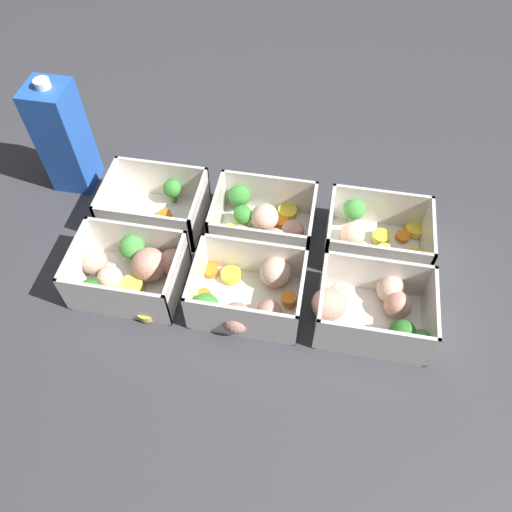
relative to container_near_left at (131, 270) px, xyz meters
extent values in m
plane|color=#38383D|center=(0.18, 0.06, -0.03)|extent=(4.00, 4.00, 0.00)
cube|color=silver|center=(0.00, -0.01, -0.02)|extent=(0.16, 0.12, 0.00)
cube|color=silver|center=(0.00, -0.06, 0.01)|extent=(0.16, 0.01, 0.07)
cube|color=silver|center=(0.00, 0.05, 0.01)|extent=(0.16, 0.01, 0.07)
cube|color=silver|center=(-0.08, -0.01, 0.01)|extent=(0.01, 0.12, 0.07)
cube|color=silver|center=(0.07, -0.01, 0.01)|extent=(0.01, 0.12, 0.07)
sphere|color=tan|center=(0.06, 0.03, 0.00)|extent=(0.06, 0.06, 0.04)
sphere|color=beige|center=(-0.03, -0.02, 0.00)|extent=(0.05, 0.05, 0.04)
cylinder|color=#DBC647|center=(0.00, -0.02, -0.01)|extent=(0.05, 0.05, 0.02)
sphere|color=tan|center=(0.02, 0.01, 0.00)|extent=(0.05, 0.05, 0.05)
cylinder|color=yellow|center=(-0.02, -0.04, -0.02)|extent=(0.04, 0.04, 0.01)
cylinder|color=#DBC647|center=(0.04, -0.05, -0.02)|extent=(0.04, 0.04, 0.01)
cylinder|color=#519448|center=(-0.01, 0.04, -0.01)|extent=(0.01, 0.01, 0.02)
sphere|color=#42933D|center=(-0.01, 0.04, 0.01)|extent=(0.04, 0.04, 0.04)
cylinder|color=#407A37|center=(-0.04, -0.05, -0.02)|extent=(0.01, 0.01, 0.02)
sphere|color=#2D7228|center=(-0.04, -0.05, 0.00)|extent=(0.03, 0.03, 0.03)
sphere|color=#D19E8C|center=(-0.06, 0.01, 0.00)|extent=(0.05, 0.05, 0.04)
cube|color=silver|center=(0.18, -0.01, -0.02)|extent=(0.16, 0.12, 0.00)
cube|color=silver|center=(0.18, -0.06, 0.01)|extent=(0.16, 0.01, 0.07)
cube|color=silver|center=(0.18, 0.05, 0.01)|extent=(0.16, 0.01, 0.07)
cube|color=silver|center=(0.10, -0.01, 0.01)|extent=(0.01, 0.12, 0.07)
cube|color=silver|center=(0.25, -0.01, 0.01)|extent=(0.01, 0.12, 0.07)
cylinder|color=orange|center=(0.24, 0.00, -0.02)|extent=(0.02, 0.02, 0.01)
cylinder|color=#49883F|center=(0.12, -0.04, -0.02)|extent=(0.01, 0.01, 0.01)
sphere|color=#388433|center=(0.12, -0.04, 0.00)|extent=(0.04, 0.04, 0.04)
cylinder|color=orange|center=(0.11, -0.02, -0.02)|extent=(0.03, 0.03, 0.01)
sphere|color=beige|center=(0.21, 0.03, 0.00)|extent=(0.07, 0.07, 0.05)
sphere|color=tan|center=(0.21, -0.03, 0.00)|extent=(0.05, 0.05, 0.04)
sphere|color=tan|center=(0.17, -0.05, 0.00)|extent=(0.05, 0.05, 0.04)
cylinder|color=orange|center=(0.11, 0.03, -0.02)|extent=(0.03, 0.03, 0.01)
cylinder|color=yellow|center=(0.14, 0.03, -0.02)|extent=(0.04, 0.04, 0.01)
cube|color=silver|center=(0.36, -0.01, -0.02)|extent=(0.16, 0.12, 0.00)
cube|color=silver|center=(0.36, -0.06, 0.01)|extent=(0.16, 0.01, 0.07)
cube|color=silver|center=(0.36, 0.05, 0.01)|extent=(0.16, 0.01, 0.07)
cube|color=silver|center=(0.28, -0.01, 0.01)|extent=(0.01, 0.12, 0.07)
cube|color=silver|center=(0.43, -0.01, 0.01)|extent=(0.01, 0.12, 0.07)
sphere|color=beige|center=(0.38, 0.04, 0.00)|extent=(0.06, 0.06, 0.04)
cylinder|color=#519448|center=(0.42, -0.05, -0.02)|extent=(0.01, 0.01, 0.01)
sphere|color=#42933D|center=(0.42, -0.05, 0.00)|extent=(0.03, 0.03, 0.03)
sphere|color=beige|center=(0.31, 0.02, 0.00)|extent=(0.04, 0.04, 0.04)
cylinder|color=#407A37|center=(0.39, -0.04, -0.02)|extent=(0.01, 0.01, 0.01)
sphere|color=#2D7228|center=(0.39, -0.04, 0.01)|extent=(0.04, 0.04, 0.04)
sphere|color=tan|center=(0.29, -0.01, 0.00)|extent=(0.05, 0.05, 0.05)
sphere|color=tan|center=(0.39, 0.01, 0.00)|extent=(0.05, 0.05, 0.04)
cube|color=silver|center=(0.00, 0.13, -0.02)|extent=(0.16, 0.12, 0.00)
cube|color=silver|center=(0.00, 0.07, 0.01)|extent=(0.16, 0.01, 0.07)
cube|color=silver|center=(0.00, 0.18, 0.01)|extent=(0.16, 0.01, 0.07)
cube|color=silver|center=(-0.08, 0.13, 0.01)|extent=(0.01, 0.12, 0.07)
cube|color=silver|center=(0.07, 0.13, 0.01)|extent=(0.01, 0.12, 0.07)
cylinder|color=orange|center=(0.01, 0.13, -0.02)|extent=(0.03, 0.03, 0.01)
cylinder|color=#49883F|center=(0.02, 0.17, -0.01)|extent=(0.01, 0.01, 0.02)
sphere|color=#388433|center=(0.02, 0.17, 0.01)|extent=(0.03, 0.03, 0.03)
cylinder|color=yellow|center=(0.01, 0.08, -0.02)|extent=(0.04, 0.04, 0.01)
cylinder|color=#DBC647|center=(-0.01, 0.10, -0.02)|extent=(0.04, 0.04, 0.01)
sphere|color=tan|center=(0.04, 0.09, 0.00)|extent=(0.05, 0.05, 0.04)
cylinder|color=orange|center=(-0.06, 0.09, -0.02)|extent=(0.03, 0.03, 0.01)
cube|color=silver|center=(0.18, 0.13, -0.02)|extent=(0.16, 0.12, 0.00)
cube|color=silver|center=(0.18, 0.07, 0.01)|extent=(0.16, 0.01, 0.07)
cube|color=silver|center=(0.18, 0.18, 0.01)|extent=(0.16, 0.01, 0.07)
cube|color=silver|center=(0.10, 0.13, 0.01)|extent=(0.01, 0.12, 0.07)
cube|color=silver|center=(0.25, 0.13, 0.01)|extent=(0.01, 0.12, 0.07)
sphere|color=beige|center=(0.18, 0.14, 0.00)|extent=(0.05, 0.05, 0.05)
cylinder|color=#49883F|center=(0.13, 0.17, -0.01)|extent=(0.01, 0.01, 0.02)
sphere|color=#388433|center=(0.13, 0.17, 0.01)|extent=(0.04, 0.04, 0.04)
sphere|color=tan|center=(0.15, 0.08, 0.00)|extent=(0.06, 0.06, 0.05)
sphere|color=#D19E8C|center=(0.20, 0.09, 0.00)|extent=(0.04, 0.04, 0.04)
cylinder|color=#49883F|center=(0.14, 0.14, -0.02)|extent=(0.01, 0.01, 0.01)
sphere|color=#388433|center=(0.14, 0.14, 0.00)|extent=(0.03, 0.03, 0.03)
cylinder|color=orange|center=(0.20, 0.15, -0.02)|extent=(0.03, 0.03, 0.01)
cylinder|color=yellow|center=(0.21, 0.17, -0.01)|extent=(0.04, 0.04, 0.02)
cylinder|color=orange|center=(0.24, 0.08, -0.02)|extent=(0.03, 0.03, 0.01)
cylinder|color=yellow|center=(0.13, 0.11, -0.02)|extent=(0.06, 0.06, 0.01)
sphere|color=#D19E8C|center=(0.23, 0.12, 0.00)|extent=(0.05, 0.05, 0.04)
cube|color=silver|center=(0.36, 0.13, -0.02)|extent=(0.16, 0.12, 0.00)
cube|color=silver|center=(0.36, 0.07, 0.01)|extent=(0.16, 0.01, 0.07)
cube|color=silver|center=(0.36, 0.18, 0.01)|extent=(0.16, 0.01, 0.07)
cube|color=silver|center=(0.28, 0.13, 0.01)|extent=(0.01, 0.12, 0.07)
cube|color=silver|center=(0.43, 0.13, 0.01)|extent=(0.01, 0.12, 0.07)
cylinder|color=orange|center=(0.40, 0.15, -0.02)|extent=(0.03, 0.03, 0.01)
cylinder|color=yellow|center=(0.42, 0.11, -0.02)|extent=(0.05, 0.05, 0.01)
cylinder|color=#519448|center=(0.32, 0.17, -0.01)|extent=(0.01, 0.01, 0.02)
sphere|color=#42933D|center=(0.32, 0.17, 0.01)|extent=(0.04, 0.04, 0.04)
sphere|color=beige|center=(0.32, 0.13, 0.00)|extent=(0.04, 0.04, 0.04)
cylinder|color=yellow|center=(0.37, 0.14, -0.02)|extent=(0.04, 0.04, 0.01)
cylinder|color=#DBC647|center=(0.37, 0.11, -0.01)|extent=(0.03, 0.03, 0.02)
sphere|color=beige|center=(0.37, 0.08, 0.00)|extent=(0.05, 0.05, 0.04)
cylinder|color=orange|center=(0.29, 0.11, -0.02)|extent=(0.02, 0.02, 0.01)
cylinder|color=yellow|center=(0.42, 0.17, -0.02)|extent=(0.04, 0.04, 0.01)
cube|color=blue|center=(-0.16, 0.19, 0.07)|extent=(0.07, 0.07, 0.19)
cylinder|color=white|center=(-0.16, 0.19, 0.17)|extent=(0.02, 0.02, 0.01)
camera|label=1|loc=(0.26, -0.38, 0.61)|focal=35.00mm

